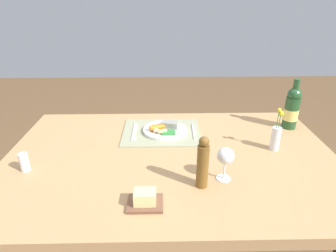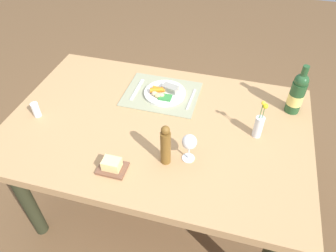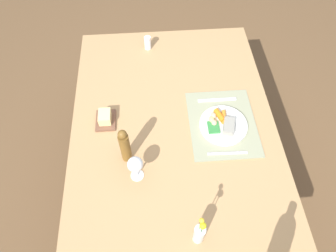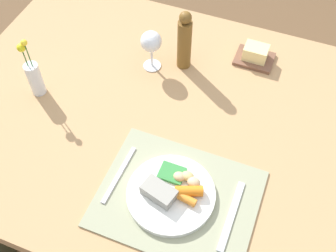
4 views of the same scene
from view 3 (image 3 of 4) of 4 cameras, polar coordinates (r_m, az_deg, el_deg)
The scene contains 11 objects.
ground_plane at distance 2.19m, azimuth 0.90°, elevation -11.98°, with size 8.00×8.00×0.00m, color brown.
dining_table at distance 1.61m, azimuth 1.19°, elevation -3.16°, with size 1.58×1.03×0.73m.
placemat at distance 1.60m, azimuth 9.97°, elevation 0.50°, with size 0.42×0.34×0.01m, color gray.
dinner_plate at distance 1.57m, azimuth 10.10°, elevation 0.30°, with size 0.24×0.24×0.05m.
fork at distance 1.50m, azimuth 10.90°, elevation -4.95°, with size 0.01×0.19×0.01m, color silver.
knife at distance 1.68m, azimuth 9.03°, elevation 4.79°, with size 0.02×0.21×0.01m, color silver.
wine_glass at distance 1.34m, azimuth -6.04°, elevation -7.13°, with size 0.07×0.07×0.15m.
pepper_mill at distance 1.39m, azimuth -7.96°, elevation -3.66°, with size 0.05×0.05×0.22m.
butter_dish at distance 1.60m, azimuth -11.49°, elevation 1.41°, with size 0.13×0.10×0.06m.
flower_vase at distance 1.27m, azimuth 5.80°, elevation -19.07°, with size 0.05×0.05×0.22m.
salt_shaker at distance 1.93m, azimuth -3.76°, elevation 15.05°, with size 0.04×0.04×0.08m, color white.
Camera 3 is at (-0.83, 0.10, 2.03)m, focal length 33.07 mm.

